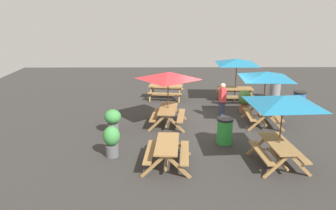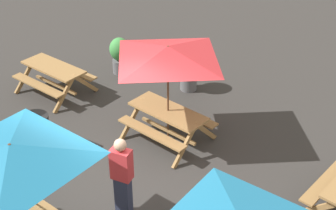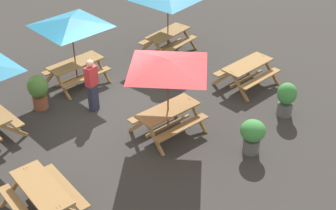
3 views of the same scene
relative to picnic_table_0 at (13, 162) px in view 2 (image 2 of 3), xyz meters
The scene contains 8 objects.
ground_plane 2.89m from the picnic_table_0, 90.46° to the right, with size 27.34×27.34×0.00m, color #33302D.
picnic_table_0 is the anchor object (origin of this frame).
picnic_table_1 4.02m from the picnic_table_0, 89.11° to the right, with size 2.21×2.21×2.34m.
picnic_table_4 5.70m from the picnic_table_0, 47.69° to the right, with size 1.88×1.63×0.81m.
trash_bin_green 3.18m from the picnic_table_0, 44.41° to the right, with size 0.59×0.59×0.98m.
potted_plant_0 6.81m from the picnic_table_0, 62.89° to the right, with size 0.57×0.57×1.06m.
potted_plant_1 6.45m from the picnic_table_0, 81.59° to the right, with size 0.66×0.66×0.97m.
person_standing 2.06m from the picnic_table_0, 110.99° to the right, with size 0.39×0.28×1.67m.
Camera 2 is at (-4.86, 5.19, 6.21)m, focal length 50.00 mm.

